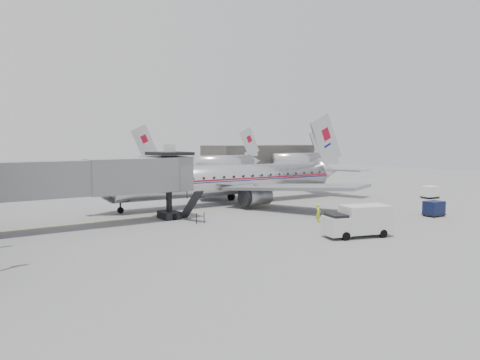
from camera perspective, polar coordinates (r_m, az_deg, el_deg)
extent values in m
plane|color=slate|center=(47.17, 3.58, -4.24)|extent=(160.00, 160.00, 0.00)
cube|color=#373432|center=(121.64, 2.70, 2.84)|extent=(30.00, 12.00, 6.00)
cube|color=gold|center=(53.68, 2.12, -3.10)|extent=(60.00, 0.15, 0.01)
cube|color=slate|center=(40.83, -24.90, -0.05)|extent=(12.00, 2.80, 3.00)
cube|color=slate|center=(43.27, -13.09, 0.55)|extent=(8.00, 3.00, 3.10)
cube|color=slate|center=(45.25, -8.57, 0.81)|extent=(3.20, 3.60, 3.20)
cube|color=black|center=(45.15, -8.60, 3.21)|extent=(3.40, 3.80, 0.30)
cube|color=white|center=(45.14, -8.60, 3.85)|extent=(1.20, 0.15, 0.80)
cylinder|color=black|center=(45.06, -8.64, -2.92)|extent=(0.56, 0.56, 2.80)
cube|color=black|center=(45.22, -8.62, -4.24)|extent=(1.60, 2.20, 0.70)
cylinder|color=black|center=(44.34, -8.05, -4.48)|extent=(0.30, 0.60, 0.60)
cylinder|color=black|center=(46.12, -9.17, -4.13)|extent=(0.30, 0.60, 0.60)
cube|color=black|center=(43.53, -6.00, -3.03)|extent=(0.90, 3.20, 2.90)
cylinder|color=silver|center=(83.14, -15.81, 1.39)|extent=(14.00, 3.20, 3.20)
cube|color=silver|center=(85.44, -11.55, 4.52)|extent=(5.17, 0.26, 6.52)
cylinder|color=black|center=(81.95, -18.75, -0.21)|extent=(0.24, 0.24, 1.00)
cylinder|color=silver|center=(98.13, -2.08, 2.10)|extent=(14.00, 3.20, 3.20)
cube|color=silver|center=(101.84, 1.15, 4.68)|extent=(5.17, 0.26, 6.52)
cylinder|color=black|center=(95.91, -4.34, 0.76)|extent=(0.24, 0.24, 1.00)
cylinder|color=silver|center=(115.85, 6.89, 2.51)|extent=(14.00, 3.20, 3.20)
cube|color=silver|center=(120.37, 9.34, 4.67)|extent=(5.17, 0.26, 6.52)
cylinder|color=black|center=(113.02, 5.17, 1.40)|extent=(0.24, 0.24, 1.00)
cylinder|color=silver|center=(54.70, -1.37, 0.01)|extent=(28.10, 4.07, 3.46)
cone|color=silver|center=(48.33, -17.04, -0.87)|extent=(2.88, 3.52, 3.46)
cone|color=silver|center=(64.38, 10.55, 1.01)|extent=(3.81, 3.36, 3.28)
cube|color=maroon|center=(54.68, -1.37, 0.25)|extent=(28.10, 4.12, 0.17)
cube|color=#0B0C61|center=(54.70, -1.37, 0.03)|extent=(28.10, 4.12, 0.09)
cube|color=silver|center=(64.03, 10.43, 4.84)|extent=(5.74, 0.40, 7.18)
cube|color=gray|center=(63.34, -3.27, 0.43)|extent=(11.02, 15.71, 1.11)
cube|color=gray|center=(49.59, 6.57, -0.87)|extent=(10.52, 15.77, 1.11)
cylinder|color=gray|center=(59.22, -3.49, -1.03)|extent=(3.22, 2.03, 1.96)
cylinder|color=gray|center=(51.09, 1.98, -1.98)|extent=(3.22, 2.03, 1.96)
cylinder|color=black|center=(49.30, -14.37, -3.27)|extent=(0.19, 0.19, 1.21)
cylinder|color=black|center=(57.96, -1.08, -1.85)|extent=(0.24, 0.24, 1.31)
cylinder|color=black|center=(57.98, -1.08, -2.08)|extent=(0.94, 0.35, 0.93)
cylinder|color=black|center=(53.95, 1.69, -2.36)|extent=(0.24, 0.24, 1.31)
cylinder|color=black|center=(53.98, 1.69, -2.61)|extent=(0.94, 0.35, 0.93)
cube|color=silver|center=(37.79, 15.01, -4.60)|extent=(4.09, 3.00, 2.13)
cube|color=silver|center=(36.56, 11.64, -5.50)|extent=(2.11, 2.32, 1.42)
cube|color=black|center=(36.45, 11.66, -4.56)|extent=(1.67, 2.00, 0.61)
cylinder|color=black|center=(36.06, 12.77, -6.70)|extent=(0.70, 0.43, 0.65)
cylinder|color=black|center=(37.61, 11.34, -6.20)|extent=(0.70, 0.43, 0.65)
cylinder|color=black|center=(37.79, 17.03, -6.26)|extent=(0.70, 0.43, 0.65)
cylinder|color=black|center=(39.27, 15.50, -5.80)|extent=(0.70, 0.43, 0.65)
cube|color=#0D1435|center=(49.78, 22.56, -3.12)|extent=(1.88, 1.45, 1.27)
cube|color=black|center=(49.87, 22.54, -3.90)|extent=(1.97, 1.54, 0.11)
cylinder|color=black|center=(48.98, 22.56, -4.11)|extent=(0.28, 0.12, 0.27)
cylinder|color=black|center=(50.16, 23.52, -3.93)|extent=(0.28, 0.12, 0.27)
cylinder|color=black|center=(49.61, 21.54, -3.96)|extent=(0.28, 0.12, 0.27)
cylinder|color=black|center=(50.77, 22.51, -3.80)|extent=(0.28, 0.12, 0.27)
cube|color=silver|center=(64.59, 22.15, -1.29)|extent=(2.10, 1.72, 1.32)
cube|color=black|center=(64.67, 22.13, -1.92)|extent=(2.21, 1.83, 0.11)
cylinder|color=black|center=(63.74, 22.04, -2.05)|extent=(0.30, 0.16, 0.28)
cylinder|color=black|center=(64.85, 22.95, -1.97)|extent=(0.30, 0.16, 0.28)
cylinder|color=black|center=(64.51, 21.31, -1.95)|extent=(0.30, 0.16, 0.28)
cylinder|color=black|center=(65.61, 22.22, -1.87)|extent=(0.30, 0.16, 0.28)
imported|color=#BEE11A|center=(43.20, 9.53, -4.00)|extent=(0.75, 0.67, 1.72)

